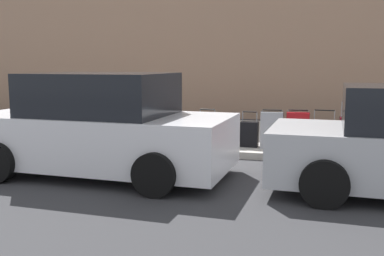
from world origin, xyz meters
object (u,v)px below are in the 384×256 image
object	(u,v)px
suitcase_black_4	(249,134)
suitcase_red_9	(147,130)
suitcase_red_2	(298,131)
parked_car_white_1	(102,128)
suitcase_silver_3	(272,130)
suitcase_olive_8	(167,125)
fire_hydrant	(109,123)
suitcase_olive_1	(324,138)
suitcase_maroon_0	(349,135)
suitcase_navy_5	(229,131)
suitcase_maroon_7	(189,130)
bollard_post	(81,120)
suitcase_teal_6	(207,132)

from	to	relation	value
suitcase_black_4	suitcase_red_9	world-z (taller)	suitcase_black_4
suitcase_red_2	parked_car_white_1	bearing A→B (deg)	37.85
suitcase_silver_3	suitcase_red_9	world-z (taller)	suitcase_silver_3
suitcase_olive_8	suitcase_red_9	distance (m)	0.49
suitcase_silver_3	fire_hydrant	distance (m)	3.65
suitcase_olive_1	suitcase_red_9	distance (m)	3.77
suitcase_maroon_0	suitcase_navy_5	size ratio (longest dim) A/B	1.53
suitcase_red_2	suitcase_black_4	bearing A→B (deg)	-1.44
suitcase_red_9	fire_hydrant	size ratio (longest dim) A/B	0.93
suitcase_silver_3	suitcase_black_4	size ratio (longest dim) A/B	1.08
suitcase_silver_3	suitcase_olive_8	size ratio (longest dim) A/B	0.97
fire_hydrant	parked_car_white_1	size ratio (longest dim) A/B	0.17
suitcase_silver_3	suitcase_maroon_7	bearing A→B (deg)	-4.19
suitcase_red_2	suitcase_maroon_7	distance (m)	2.31
suitcase_olive_8	suitcase_silver_3	bearing A→B (deg)	178.36
suitcase_olive_1	suitcase_silver_3	bearing A→B (deg)	4.71
suitcase_olive_1	suitcase_black_4	world-z (taller)	suitcase_olive_1
suitcase_maroon_0	suitcase_maroon_7	world-z (taller)	suitcase_maroon_0
suitcase_maroon_0	suitcase_black_4	xyz separation A→B (m)	(1.96, -0.08, -0.08)
suitcase_navy_5	bollard_post	xyz separation A→B (m)	(3.36, 0.18, 0.15)
suitcase_red_2	suitcase_black_4	world-z (taller)	suitcase_red_2
suitcase_olive_1	suitcase_teal_6	xyz separation A→B (m)	(2.37, 0.07, 0.03)
suitcase_olive_1	suitcase_olive_8	bearing A→B (deg)	0.33
fire_hydrant	suitcase_teal_6	bearing A→B (deg)	179.07
suitcase_black_4	bollard_post	xyz separation A→B (m)	(3.79, 0.18, 0.19)
suitcase_silver_3	suitcase_red_9	xyz separation A→B (m)	(2.75, -0.10, -0.12)
suitcase_silver_3	parked_car_white_1	world-z (taller)	parked_car_white_1
suitcase_maroon_7	bollard_post	bearing A→B (deg)	5.22
suitcase_red_2	suitcase_silver_3	xyz separation A→B (m)	(0.51, 0.06, -0.00)
suitcase_maroon_0	parked_car_white_1	distance (m)	4.74
suitcase_olive_1	suitcase_silver_3	size ratio (longest dim) A/B	1.01
suitcase_red_2	suitcase_silver_3	world-z (taller)	suitcase_red_2
suitcase_maroon_0	suitcase_olive_8	size ratio (longest dim) A/B	1.21
suitcase_silver_3	suitcase_maroon_7	xyz separation A→B (m)	(1.79, -0.13, -0.09)
suitcase_teal_6	suitcase_olive_8	xyz separation A→B (m)	(0.93, -0.05, 0.10)
suitcase_maroon_0	suitcase_teal_6	bearing A→B (deg)	-0.29
suitcase_olive_8	suitcase_black_4	bearing A→B (deg)	-179.24
suitcase_red_2	suitcase_navy_5	size ratio (longest dim) A/B	1.23
suitcase_teal_6	fire_hydrant	world-z (taller)	suitcase_teal_6
fire_hydrant	suitcase_black_4	bearing A→B (deg)	-179.41
suitcase_maroon_0	parked_car_white_1	xyz separation A→B (m)	(4.10, 2.36, 0.30)
suitcase_olive_1	bollard_post	distance (m)	5.29
suitcase_maroon_0	suitcase_red_9	distance (m)	4.25
fire_hydrant	bollard_post	xyz separation A→B (m)	(0.61, 0.15, 0.06)
suitcase_maroon_7	suitcase_red_2	bearing A→B (deg)	178.34
suitcase_black_4	suitcase_red_2	bearing A→B (deg)	178.56
suitcase_maroon_7	fire_hydrant	xyz separation A→B (m)	(1.85, 0.08, 0.11)
suitcase_maroon_0	suitcase_olive_8	world-z (taller)	suitcase_maroon_0
suitcase_maroon_0	suitcase_red_9	size ratio (longest dim) A/B	1.43
suitcase_olive_1	suitcase_red_2	size ratio (longest dim) A/B	1.01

